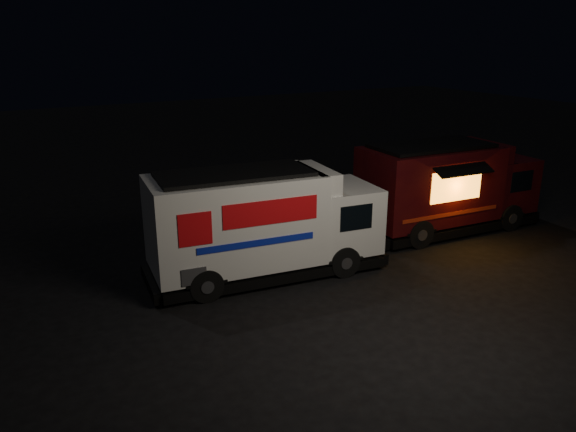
# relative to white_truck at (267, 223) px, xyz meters

# --- Properties ---
(ground) EXTENTS (80.00, 80.00, 0.00)m
(ground) POSITION_rel_white_truck_xyz_m (0.86, -1.51, -1.41)
(ground) COLOR black
(ground) RESTS_ON ground
(white_truck) EXTENTS (6.42, 2.86, 2.81)m
(white_truck) POSITION_rel_white_truck_xyz_m (0.00, 0.00, 0.00)
(white_truck) COLOR silver
(white_truck) RESTS_ON ground
(red_truck) EXTENTS (6.22, 2.67, 2.82)m
(red_truck) POSITION_rel_white_truck_xyz_m (6.62, 0.29, 0.01)
(red_truck) COLOR #3D0B0B
(red_truck) RESTS_ON ground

